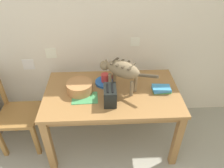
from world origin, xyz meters
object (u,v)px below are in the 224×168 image
dining_table (112,98)px  book_stack (161,89)px  wicker_basket (80,87)px  magazine (85,98)px  cat (122,70)px  wooden_chair_near (14,114)px  toaster (110,95)px  saucer_bowl (105,82)px  coffee_mug (105,78)px

dining_table → book_stack: 0.53m
wicker_basket → dining_table: bearing=-3.3°
magazine → book_stack: bearing=3.5°
cat → wooden_chair_near: cat is taller
book_stack → wicker_basket: wicker_basket is taller
magazine → wicker_basket: size_ratio=0.96×
magazine → dining_table: bearing=16.2°
dining_table → wooden_chair_near: size_ratio=1.49×
book_stack → toaster: 0.56m
dining_table → toaster: size_ratio=6.99×
wicker_basket → magazine: bearing=-64.0°
book_stack → wooden_chair_near: size_ratio=0.21×
cat → book_stack: (0.41, -0.06, -0.20)m
dining_table → book_stack: size_ratio=7.01×
magazine → wooden_chair_near: bearing=169.9°
wooden_chair_near → saucer_bowl: bearing=97.0°
coffee_mug → book_stack: coffee_mug is taller
coffee_mug → wooden_chair_near: wooden_chair_near is taller
cat → saucer_bowl: bearing=90.0°
magazine → toaster: bearing=-17.8°
cat → toaster: bearing=-177.2°
magazine → wicker_basket: wicker_basket is taller
wooden_chair_near → magazine: bearing=81.5°
dining_table → saucer_bowl: 0.20m
dining_table → magazine: (-0.28, -0.09, 0.09)m
coffee_mug → wooden_chair_near: 1.09m
magazine → toaster: toaster is taller
cat → saucer_bowl: 0.30m
cat → magazine: 0.46m
coffee_mug → book_stack: bearing=-16.5°
book_stack → wicker_basket: size_ratio=0.75×
magazine → book_stack: 0.79m
saucer_bowl → book_stack: (0.58, -0.17, 0.02)m
dining_table → saucer_bowl: size_ratio=6.46×
cat → coffee_mug: size_ratio=4.27×
wicker_basket → wooden_chair_near: (-0.75, 0.00, -0.35)m
cat → toaster: (-0.12, -0.21, -0.15)m
toaster → wooden_chair_near: (-1.05, 0.18, -0.37)m
dining_table → magazine: size_ratio=5.47×
cat → coffee_mug: cat is taller
cat → wooden_chair_near: size_ratio=0.58×
wicker_basket → toaster: bearing=-30.8°
magazine → book_stack: size_ratio=1.28×
magazine → saucer_bowl: bearing=47.9°
coffee_mug → magazine: bearing=-130.5°
cat → coffee_mug: (-0.16, 0.11, -0.16)m
saucer_bowl → magazine: size_ratio=0.85×
saucer_bowl → wicker_basket: (-0.26, -0.14, 0.04)m
saucer_bowl → wicker_basket: 0.30m
book_stack → cat: bearing=171.7°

